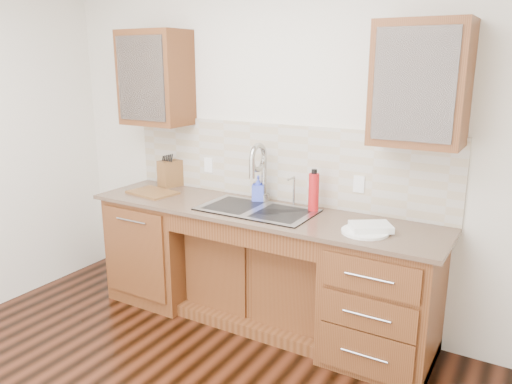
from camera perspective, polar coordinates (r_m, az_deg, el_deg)
The scene contains 23 objects.
wall_back at distance 3.85m, azimuth 3.04°, elevation 5.63°, with size 4.00×0.10×2.70m, color silver.
base_cabinet_left at distance 4.33m, azimuth -10.69°, elevation -6.08°, with size 0.70×0.62×0.88m, color #593014.
base_cabinet_center at distance 3.91m, azimuth 0.98°, elevation -9.53°, with size 1.20×0.44×0.70m, color #593014.
base_cabinet_right at distance 3.47m, azimuth 14.28°, elevation -11.70°, with size 0.70×0.62×0.88m, color #593014.
countertop at distance 3.64m, azimuth 0.20°, elevation -2.28°, with size 2.70×0.65×0.03m, color #84705B.
backsplash at distance 3.83m, azimuth 2.58°, elevation 3.36°, with size 2.70×0.02×0.59m, color beige.
sink at distance 3.64m, azimuth 0.08°, elevation -3.39°, with size 0.84×0.46×0.19m, color #9E9EA5.
faucet at distance 3.79m, azimuth 0.93°, elevation 1.81°, with size 0.04×0.04×0.40m, color #999993.
filter_tap at distance 3.71m, azimuth 4.36°, elevation 0.19°, with size 0.02×0.02×0.24m, color #999993.
upper_cabinet_left at distance 4.22m, azimuth -11.38°, elevation 12.65°, with size 0.55×0.34×0.75m, color #593014.
upper_cabinet_right at distance 3.24m, azimuth 18.32°, elevation 11.64°, with size 0.55×0.34×0.75m, color #593014.
outlet_left at distance 4.17m, azimuth -5.44°, elevation 3.07°, with size 0.08×0.01×0.12m, color white.
outlet_right at distance 3.58m, azimuth 11.69°, elevation 0.88°, with size 0.08×0.01×0.12m, color white.
soap_bottle at distance 3.82m, azimuth 0.25°, elevation 0.38°, with size 0.09×0.09×0.20m, color #4355DC.
water_bottle at distance 3.58m, azimuth 6.61°, elevation -0.07°, with size 0.08×0.08×0.28m, color #B21417.
plate at distance 3.23m, azimuth 12.36°, elevation -4.44°, with size 0.30×0.30×0.02m, color white.
dish_towel at distance 3.24m, azimuth 12.98°, elevation -3.91°, with size 0.25×0.18×0.04m, color white.
knife_block at distance 4.36m, azimuth -9.69°, elevation 2.13°, with size 0.12×0.20×0.23m, color #A37F44.
cutting_board at distance 4.16m, azimuth -11.74°, elevation -0.06°, with size 0.38×0.27×0.02m, color #A46C42.
cup_left_a at distance 4.28m, azimuth -12.11°, elevation 11.94°, with size 0.12×0.12×0.10m, color white.
cup_left_b at distance 4.17m, azimuth -10.46°, elevation 11.90°, with size 0.10×0.10×0.09m, color white.
cup_right_a at distance 3.27m, azimuth 15.84°, elevation 10.90°, with size 0.12×0.12×0.09m, color white.
cup_right_b at distance 3.21m, azimuth 20.81°, elevation 10.51°, with size 0.11×0.11×0.10m, color silver.
Camera 1 is at (1.75, -1.58, 1.96)m, focal length 35.00 mm.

